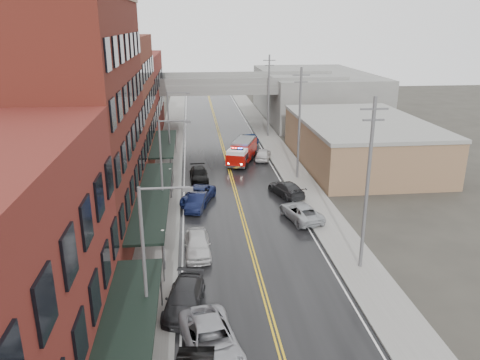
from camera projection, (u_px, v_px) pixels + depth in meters
road at (237, 196)px, 46.21m from camera, size 11.00×160.00×0.02m
sidewalk_left at (162, 199)px, 45.46m from camera, size 3.00×160.00×0.15m
sidewalk_right at (309, 193)px, 46.91m from camera, size 3.00×160.00×0.15m
curb_left at (179, 198)px, 45.62m from camera, size 0.30×160.00×0.15m
curb_right at (293, 194)px, 46.75m from camera, size 0.30×160.00×0.15m
brick_building_b at (71, 124)px, 35.41m from camera, size 9.00×20.00×18.00m
brick_building_c at (109, 106)px, 52.38m from camera, size 9.00×15.00×15.00m
brick_building_far at (129, 96)px, 69.35m from camera, size 9.00×20.00×12.00m
tan_building at (360, 143)px, 56.43m from camera, size 14.00×22.00×5.00m
right_far_block at (314, 94)px, 84.42m from camera, size 18.00×30.00×8.00m
awning_0 at (123, 351)px, 20.01m from camera, size 2.60×16.00×3.09m
awning_1 at (153, 196)px, 37.91m from camera, size 2.60×18.00×3.09m
awning_2 at (164, 143)px, 54.40m from camera, size 2.60×13.00×3.09m
globe_lamp_1 at (163, 241)px, 31.64m from camera, size 0.44×0.44×3.12m
globe_lamp_2 at (170, 177)px, 44.83m from camera, size 0.44×0.44×3.12m
street_lamp_0 at (149, 259)px, 23.17m from camera, size 2.64×0.22×9.00m
street_lamp_1 at (164, 166)px, 38.25m from camera, size 2.64×0.22×9.00m
street_lamp_2 at (171, 125)px, 53.32m from camera, size 2.64×0.22×9.00m
utility_pole_0 at (368, 183)px, 30.78m from camera, size 1.80×0.24×12.00m
utility_pole_1 at (299, 122)px, 49.62m from camera, size 1.80×0.24×12.00m
utility_pole_2 at (269, 95)px, 68.47m from camera, size 1.80×0.24×12.00m
overpass at (217, 91)px, 74.45m from camera, size 40.00×10.00×7.50m
fire_truck at (242, 151)px, 57.03m from camera, size 4.64×7.53×2.62m
parked_car_left_2 at (211, 340)px, 24.06m from camera, size 3.66×6.16×1.61m
parked_car_left_3 at (184, 298)px, 27.86m from camera, size 2.90×5.33×1.46m
parked_car_left_4 at (197, 244)px, 34.52m from camera, size 2.01×4.74×1.60m
parked_car_left_5 at (197, 202)px, 42.95m from camera, size 2.40×4.50×1.41m
parked_car_left_6 at (198, 195)px, 44.47m from camera, size 3.91×5.68×1.44m
parked_car_left_7 at (199, 175)px, 50.70m from camera, size 2.10×4.75×1.35m
parked_car_right_0 at (301, 212)px, 40.64m from camera, size 3.48×5.57×1.44m
parked_car_right_1 at (286, 189)px, 46.28m from camera, size 3.45×5.32×1.44m
parked_car_right_2 at (263, 154)px, 58.38m from camera, size 2.74×4.57×1.46m
parked_car_right_3 at (249, 138)px, 66.61m from camera, size 2.44×4.37×1.36m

